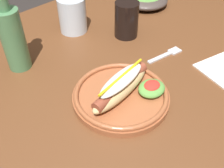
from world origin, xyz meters
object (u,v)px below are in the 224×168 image
(hot_dog_plate, at_px, (123,92))
(glass_bottle, at_px, (13,37))
(water_cup, at_px, (72,15))
(soda_cup, at_px, (126,20))
(fork, at_px, (167,54))

(hot_dog_plate, relative_size, glass_bottle, 0.99)
(water_cup, distance_m, glass_bottle, 0.24)
(soda_cup, height_order, glass_bottle, glass_bottle)
(hot_dog_plate, xyz_separation_m, water_cup, (0.12, 0.34, 0.03))
(hot_dog_plate, xyz_separation_m, glass_bottle, (-0.11, 0.29, 0.07))
(hot_dog_plate, distance_m, fork, 0.23)
(water_cup, height_order, glass_bottle, glass_bottle)
(hot_dog_plate, relative_size, water_cup, 2.08)
(hot_dog_plate, height_order, fork, hot_dog_plate)
(glass_bottle, bearing_deg, water_cup, 11.79)
(water_cup, bearing_deg, fork, -71.46)
(soda_cup, xyz_separation_m, water_cup, (-0.10, 0.14, 0.00))
(water_cup, bearing_deg, glass_bottle, -168.21)
(fork, xyz_separation_m, water_cup, (-0.10, 0.31, 0.05))
(fork, xyz_separation_m, glass_bottle, (-0.33, 0.26, 0.09))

